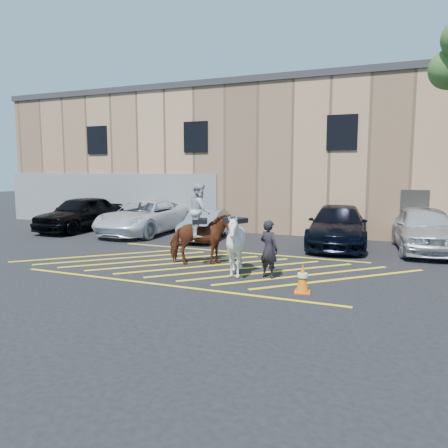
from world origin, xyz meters
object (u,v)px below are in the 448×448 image
at_px(handler, 269,249).
at_px(car_white_suv, 424,229).
at_px(mounted_bay, 200,232).
at_px(car_blue_suv, 338,226).
at_px(car_black_suv, 81,213).
at_px(car_white_pickup, 145,217).
at_px(traffic_cone, 303,278).
at_px(saddled_white, 235,244).
at_px(car_silver_sedan, 205,225).

bearing_deg(handler, car_white_suv, -100.51).
relative_size(handler, mounted_bay, 0.63).
xyz_separation_m(car_blue_suv, mounted_bay, (-3.50, -5.29, 0.26)).
height_order(car_blue_suv, mounted_bay, mounted_bay).
bearing_deg(mounted_bay, handler, -16.82).
xyz_separation_m(car_black_suv, mounted_bay, (8.93, -4.72, 0.19)).
bearing_deg(car_blue_suv, car_white_pickup, 175.41).
bearing_deg(car_white_pickup, traffic_cone, -38.73).
xyz_separation_m(car_black_suv, car_white_pickup, (3.52, 0.34, -0.07)).
height_order(car_white_pickup, saddled_white, saddled_white).
distance_m(car_white_suv, traffic_cone, 7.75).
bearing_deg(car_black_suv, car_white_suv, 2.87).
distance_m(car_blue_suv, handler, 6.13).
relative_size(car_black_suv, car_white_suv, 1.01).
height_order(car_white_pickup, car_white_suv, car_white_suv).
distance_m(car_white_pickup, traffic_cone, 11.48).
relative_size(car_white_pickup, saddled_white, 2.71).
relative_size(car_blue_suv, saddled_white, 2.59).
height_order(car_silver_sedan, car_white_suv, car_white_suv).
bearing_deg(handler, car_silver_sedan, -26.30).
bearing_deg(mounted_bay, car_white_pickup, 136.91).
distance_m(mounted_bay, saddled_white, 1.81).
height_order(car_blue_suv, saddled_white, saddled_white).
bearing_deg(car_blue_suv, mounted_bay, -129.56).
distance_m(car_blue_suv, car_white_suv, 3.13).
xyz_separation_m(car_black_suv, saddled_white, (10.49, -5.62, 0.05)).
xyz_separation_m(car_silver_sedan, car_white_suv, (8.67, 0.65, 0.21)).
bearing_deg(saddled_white, car_black_suv, 151.82).
height_order(car_black_suv, mounted_bay, mounted_bay).
height_order(car_blue_suv, traffic_cone, car_blue_suv).
bearing_deg(car_blue_suv, saddled_white, -113.43).
bearing_deg(traffic_cone, car_white_suv, 67.99).
relative_size(saddled_white, traffic_cone, 2.87).
distance_m(car_white_pickup, car_silver_sedan, 3.40).
xyz_separation_m(car_white_pickup, car_white_suv, (12.04, 0.25, 0.06)).
bearing_deg(car_silver_sedan, handler, -57.67).
xyz_separation_m(car_blue_suv, handler, (-0.99, -6.05, 0.03)).
distance_m(car_silver_sedan, car_blue_suv, 5.57).
relative_size(car_black_suv, car_white_pickup, 0.88).
relative_size(car_blue_suv, traffic_cone, 7.44).
xyz_separation_m(mounted_bay, traffic_cone, (3.73, -1.87, -0.68)).
height_order(handler, saddled_white, saddled_white).
distance_m(mounted_bay, traffic_cone, 4.23).
bearing_deg(saddled_white, car_silver_sedan, 122.94).
distance_m(car_white_pickup, mounted_bay, 7.41).
bearing_deg(car_black_suv, car_white_pickup, 6.25).
height_order(car_blue_suv, handler, handler).
height_order(car_white_pickup, car_blue_suv, car_white_pickup).
bearing_deg(car_black_suv, traffic_cone, -26.79).
relative_size(mounted_bay, saddled_white, 1.24).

